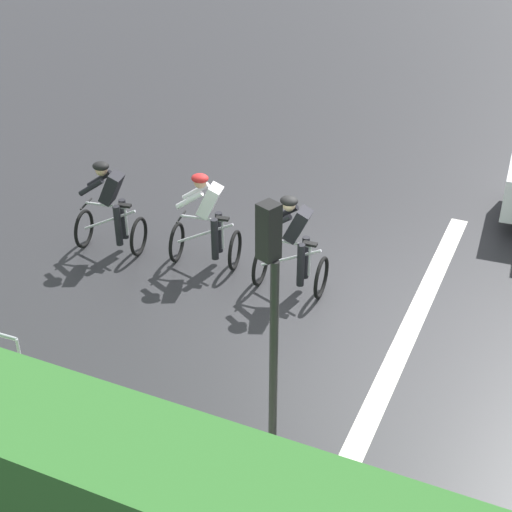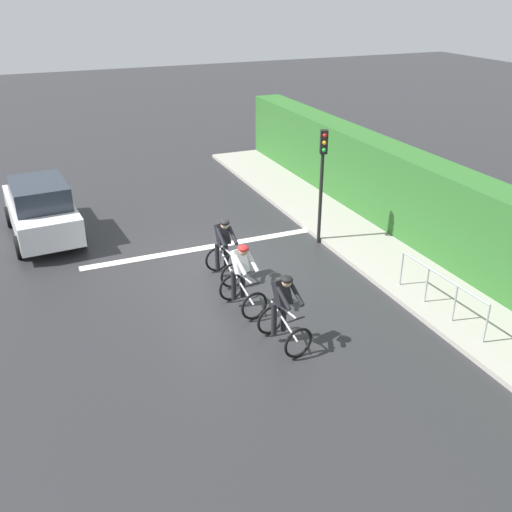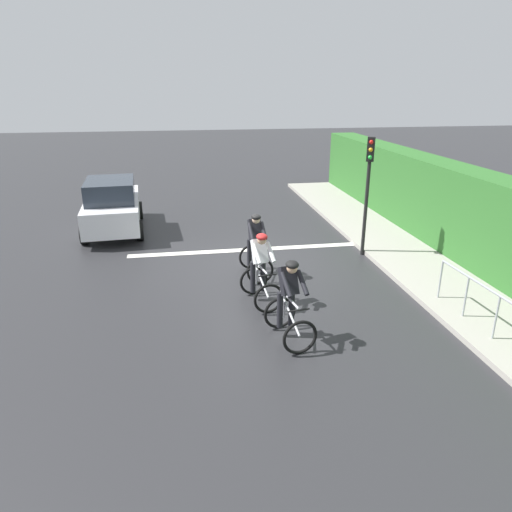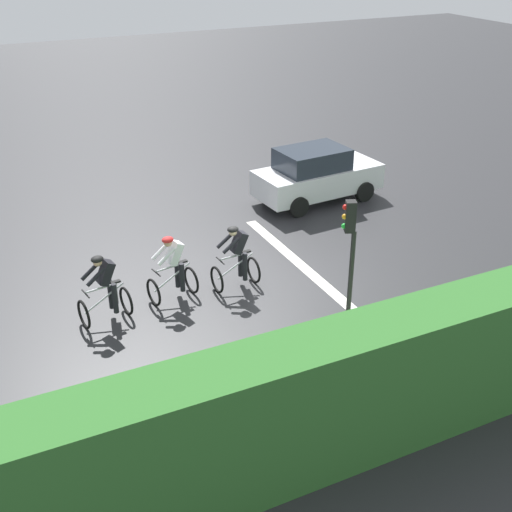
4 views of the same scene
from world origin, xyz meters
name	(u,v)px [view 1 (image 1 of 4)]	position (x,y,z in m)	size (l,w,h in m)	color
ground_plane	(339,305)	(0.00, 0.00, 0.00)	(80.00, 80.00, 0.00)	#28282B
sidewalk_kerb	(49,470)	(-4.68, 2.00, 0.06)	(2.80, 24.05, 0.12)	#9E998E
road_marking_stop_line	(413,323)	(0.00, -1.17, 0.00)	(7.00, 0.30, 0.01)	silver
cyclist_lead	(111,209)	(-0.02, 4.10, 0.80)	(0.84, 1.17, 1.66)	black
cyclist_second	(207,223)	(0.24, 2.41, 0.80)	(0.85, 1.18, 1.66)	black
cyclist_mid	(293,247)	(0.09, 0.82, 0.80)	(0.74, 1.12, 1.66)	black
traffic_light_near_crossing	(271,297)	(-3.20, -0.18, 2.22)	(0.26, 0.30, 3.34)	black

